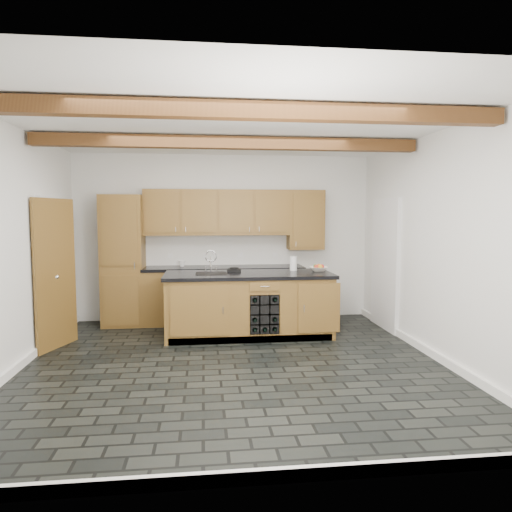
{
  "coord_description": "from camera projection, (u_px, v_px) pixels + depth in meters",
  "views": [
    {
      "loc": [
        -0.35,
        -5.33,
        1.77
      ],
      "look_at": [
        0.35,
        0.8,
        1.23
      ],
      "focal_mm": 32.0,
      "sensor_mm": 36.0,
      "label": 1
    }
  ],
  "objects": [
    {
      "name": "mug",
      "position": [
        182.0,
        264.0,
        7.56
      ],
      "size": [
        0.12,
        0.12,
        0.1
      ],
      "primitive_type": "imported",
      "rotation": [
        0.0,
        0.0,
        0.04
      ],
      "color": "white",
      "rests_on": "back_cabinetry"
    },
    {
      "name": "paper_towel",
      "position": [
        293.0,
        263.0,
        7.02
      ],
      "size": [
        0.11,
        0.11,
        0.22
      ],
      "primitive_type": "cylinder",
      "color": "white",
      "rests_on": "island"
    },
    {
      "name": "fruit_cluster",
      "position": [
        319.0,
        267.0,
        6.93
      ],
      "size": [
        0.16,
        0.17,
        0.07
      ],
      "color": "red",
      "rests_on": "fruit_bowl"
    },
    {
      "name": "room_shell",
      "position": [
        225.0,
        235.0,
        5.85
      ],
      "size": [
        5.01,
        5.0,
        5.0
      ],
      "color": "white",
      "rests_on": "ground"
    },
    {
      "name": "island",
      "position": [
        249.0,
        304.0,
        6.74
      ],
      "size": [
        2.48,
        0.96,
        0.93
      ],
      "color": "brown",
      "rests_on": "ground"
    },
    {
      "name": "faucet",
      "position": [
        211.0,
        271.0,
        6.68
      ],
      "size": [
        0.45,
        0.4,
        0.34
      ],
      "color": "black",
      "rests_on": "island"
    },
    {
      "name": "fruit_bowl",
      "position": [
        319.0,
        269.0,
        6.93
      ],
      "size": [
        0.31,
        0.31,
        0.07
      ],
      "primitive_type": "imported",
      "rotation": [
        0.0,
        0.0,
        -0.14
      ],
      "color": "silver",
      "rests_on": "island"
    },
    {
      "name": "back_cabinetry",
      "position": [
        203.0,
        264.0,
        7.56
      ],
      "size": [
        3.65,
        0.62,
        2.2
      ],
      "color": "brown",
      "rests_on": "ground"
    },
    {
      "name": "ground",
      "position": [
        234.0,
        364.0,
        5.47
      ],
      "size": [
        5.0,
        5.0,
        0.0
      ],
      "primitive_type": "plane",
      "color": "black",
      "rests_on": "ground"
    },
    {
      "name": "kitchen_scale",
      "position": [
        234.0,
        270.0,
        6.88
      ],
      "size": [
        0.22,
        0.14,
        0.06
      ],
      "rotation": [
        0.0,
        0.0,
        -0.16
      ],
      "color": "black",
      "rests_on": "island"
    }
  ]
}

